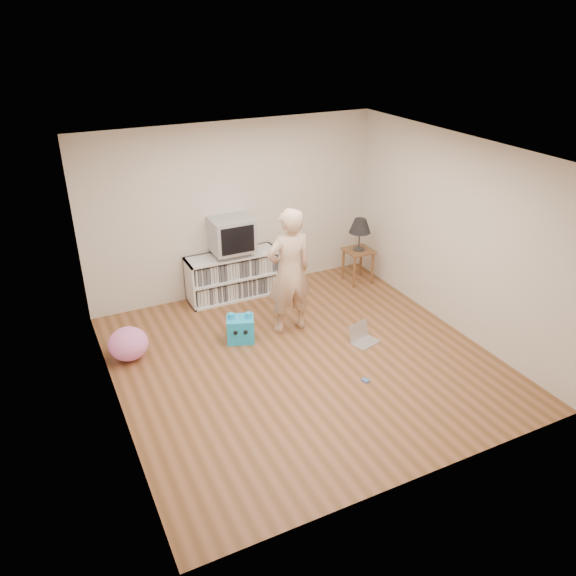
% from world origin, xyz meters
% --- Properties ---
extents(ground, '(4.50, 4.50, 0.00)m').
position_xyz_m(ground, '(0.00, 0.00, 0.00)').
color(ground, brown).
rests_on(ground, ground).
extents(walls, '(4.52, 4.52, 2.60)m').
position_xyz_m(walls, '(0.00, 0.00, 1.30)').
color(walls, silver).
rests_on(walls, ground).
extents(ceiling, '(4.50, 4.50, 0.01)m').
position_xyz_m(ceiling, '(0.00, 0.00, 2.60)').
color(ceiling, white).
rests_on(ceiling, walls).
extents(media_unit, '(1.40, 0.45, 0.70)m').
position_xyz_m(media_unit, '(-0.15, 2.04, 0.35)').
color(media_unit, white).
rests_on(media_unit, ground).
extents(dvd_deck, '(0.45, 0.35, 0.07)m').
position_xyz_m(dvd_deck, '(-0.15, 2.02, 0.73)').
color(dvd_deck, gray).
rests_on(dvd_deck, media_unit).
extents(crt_tv, '(0.60, 0.53, 0.50)m').
position_xyz_m(crt_tv, '(-0.15, 2.02, 1.02)').
color(crt_tv, '#9F9FA4').
rests_on(crt_tv, dvd_deck).
extents(side_table, '(0.42, 0.42, 0.55)m').
position_xyz_m(side_table, '(1.85, 1.65, 0.42)').
color(side_table, brown).
rests_on(side_table, ground).
extents(table_lamp, '(0.34, 0.34, 0.52)m').
position_xyz_m(table_lamp, '(1.85, 1.65, 0.94)').
color(table_lamp, '#333333').
rests_on(table_lamp, side_table).
extents(person, '(0.65, 0.43, 1.75)m').
position_xyz_m(person, '(0.18, 0.76, 0.87)').
color(person, beige).
rests_on(person, ground).
extents(laptop, '(0.42, 0.38, 0.24)m').
position_xyz_m(laptop, '(0.91, 0.05, 0.07)').
color(laptop, silver).
rests_on(laptop, ground).
extents(playing_cards, '(0.09, 0.10, 0.02)m').
position_xyz_m(playing_cards, '(0.46, -0.73, 0.01)').
color(playing_cards, '#4768BF').
rests_on(playing_cards, ground).
extents(plush_blue, '(0.43, 0.39, 0.41)m').
position_xyz_m(plush_blue, '(-0.53, 0.78, 0.18)').
color(plush_blue, '#18ACFD').
rests_on(plush_blue, ground).
extents(plush_pink, '(0.60, 0.60, 0.42)m').
position_xyz_m(plush_pink, '(-1.95, 1.00, 0.21)').
color(plush_pink, '#FF83D5').
rests_on(plush_pink, ground).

